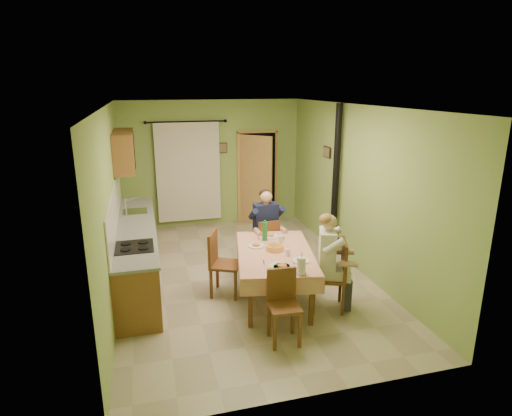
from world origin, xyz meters
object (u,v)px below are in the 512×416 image
object	(u,v)px
chair_far	(266,254)
chair_right	(329,289)
stove_flue	(335,201)
dining_table	(275,275)
man_far	(266,221)
chair_near	(284,320)
chair_left	(225,276)
man_right	(330,251)

from	to	relation	value
chair_far	chair_right	size ratio (longest dim) A/B	0.90
chair_right	stove_flue	world-z (taller)	stove_flue
dining_table	man_far	distance (m)	1.19
chair_right	man_far	bearing A→B (deg)	38.14
man_far	dining_table	bearing A→B (deg)	-101.01
chair_near	chair_left	distance (m)	1.51
man_far	stove_flue	distance (m)	1.52
dining_table	chair_left	size ratio (longest dim) A/B	2.00
chair_left	man_right	size ratio (longest dim) A/B	0.72
dining_table	chair_right	bearing A→B (deg)	-23.88
dining_table	chair_far	xyz separation A→B (m)	(0.17, 1.05, -0.09)
dining_table	chair_far	bearing A→B (deg)	91.72
chair_far	man_right	size ratio (longest dim) A/B	0.67
chair_near	man_right	world-z (taller)	man_right
stove_flue	chair_right	bearing A→B (deg)	-116.17
chair_left	chair_near	bearing A→B (deg)	42.40
chair_far	man_far	distance (m)	0.59
chair_near	chair_right	xyz separation A→B (m)	(0.89, 0.63, 0.00)
chair_right	chair_near	bearing A→B (deg)	145.71
man_right	stove_flue	xyz separation A→B (m)	(0.97, 1.94, 0.15)
chair_near	chair_left	bearing A→B (deg)	-68.25
dining_table	chair_right	distance (m)	0.82
chair_far	chair_right	distance (m)	1.59
chair_far	stove_flue	size ratio (longest dim) A/B	0.33
dining_table	man_right	distance (m)	0.94
chair_near	man_far	distance (m)	2.27
man_right	stove_flue	size ratio (longest dim) A/B	0.50
man_far	man_right	xyz separation A→B (m)	(0.48, -1.52, 0.00)
man_far	man_right	world-z (taller)	same
chair_far	chair_near	distance (m)	2.18
stove_flue	dining_table	bearing A→B (deg)	-137.58
chair_near	stove_flue	bearing A→B (deg)	-121.75
dining_table	chair_left	bearing A→B (deg)	164.65
chair_near	chair_right	size ratio (longest dim) A/B	0.90
chair_left	stove_flue	size ratio (longest dim) A/B	0.36
man_far	chair_right	bearing A→B (deg)	-73.89
chair_left	stove_flue	world-z (taller)	stove_flue
dining_table	chair_near	xyz separation A→B (m)	(-0.22, -1.10, -0.09)
chair_right	chair_left	distance (m)	1.58
chair_near	man_far	size ratio (longest dim) A/B	0.67
dining_table	chair_near	world-z (taller)	chair_near
chair_near	chair_left	world-z (taller)	chair_left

